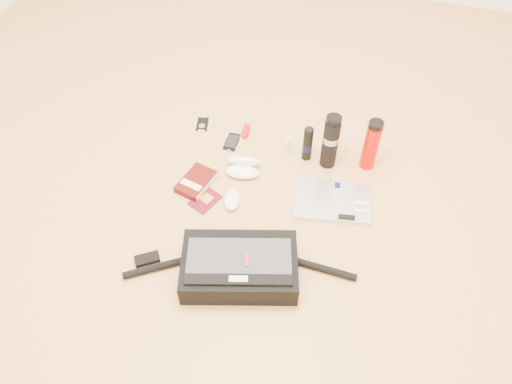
# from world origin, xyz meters

# --- Properties ---
(ground) EXTENTS (4.00, 4.00, 0.00)m
(ground) POSITION_xyz_m (0.00, 0.00, 0.00)
(ground) COLOR tan
(ground) RESTS_ON ground
(messenger_bag) EXTENTS (0.86, 0.38, 0.12)m
(messenger_bag) POSITION_xyz_m (0.01, -0.29, 0.06)
(messenger_bag) COLOR black
(messenger_bag) RESTS_ON ground
(laptop) EXTENTS (0.35, 0.28, 0.03)m
(laptop) POSITION_xyz_m (0.29, 0.16, 0.01)
(laptop) COLOR silver
(laptop) RESTS_ON ground
(book) EXTENTS (0.15, 0.20, 0.03)m
(book) POSITION_xyz_m (-0.31, 0.10, 0.02)
(book) COLOR #410A07
(book) RESTS_ON ground
(passport) EXTENTS (0.14, 0.16, 0.01)m
(passport) POSITION_xyz_m (-0.24, 0.02, 0.00)
(passport) COLOR #530814
(passport) RESTS_ON ground
(mouse) EXTENTS (0.09, 0.13, 0.04)m
(mouse) POSITION_xyz_m (-0.13, 0.04, 0.02)
(mouse) COLOR white
(mouse) RESTS_ON ground
(sunglasses_case) EXTENTS (0.17, 0.15, 0.09)m
(sunglasses_case) POSITION_xyz_m (-0.14, 0.23, 0.03)
(sunglasses_case) COLOR white
(sunglasses_case) RESTS_ON ground
(ipod) EXTENTS (0.10, 0.10, 0.01)m
(ipod) POSITION_xyz_m (-0.42, 0.47, 0.01)
(ipod) COLOR black
(ipod) RESTS_ON ground
(phone) EXTENTS (0.09, 0.11, 0.01)m
(phone) POSITION_xyz_m (-0.24, 0.39, 0.01)
(phone) COLOR black
(phone) RESTS_ON ground
(inhaler) EXTENTS (0.03, 0.10, 0.03)m
(inhaler) POSITION_xyz_m (-0.20, 0.48, 0.01)
(inhaler) COLOR #B9060D
(inhaler) RESTS_ON ground
(spray_bottle) EXTENTS (0.04, 0.04, 0.11)m
(spray_bottle) POSITION_xyz_m (0.03, 0.40, 0.05)
(spray_bottle) COLOR #ABD3E6
(spray_bottle) RESTS_ON ground
(aerosol_can) EXTENTS (0.05, 0.05, 0.19)m
(aerosol_can) POSITION_xyz_m (0.12, 0.40, 0.09)
(aerosol_can) COLOR black
(aerosol_can) RESTS_ON ground
(thermos_black) EXTENTS (0.09, 0.09, 0.28)m
(thermos_black) POSITION_xyz_m (0.22, 0.39, 0.14)
(thermos_black) COLOR black
(thermos_black) RESTS_ON ground
(thermos_red) EXTENTS (0.09, 0.09, 0.26)m
(thermos_red) POSITION_xyz_m (0.39, 0.43, 0.13)
(thermos_red) COLOR #CE0500
(thermos_red) RESTS_ON ground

